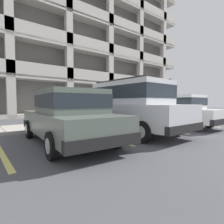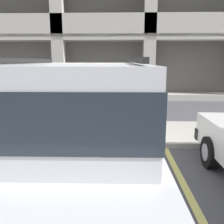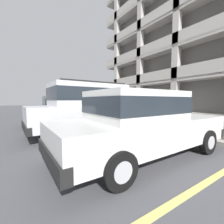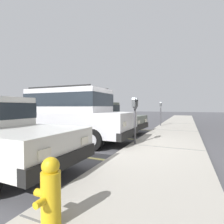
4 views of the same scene
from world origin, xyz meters
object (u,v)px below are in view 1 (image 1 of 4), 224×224
at_px(red_sedan, 68,115).
at_px(parking_meter_near, 95,102).
at_px(dark_hatchback, 175,110).
at_px(silver_suv, 130,105).
at_px(parking_garage, 48,31).
at_px(fire_hydrant, 144,113).

bearing_deg(red_sedan, parking_meter_near, 49.30).
bearing_deg(dark_hatchback, silver_suv, 178.44).
distance_m(dark_hatchback, parking_garage, 17.12).
height_order(parking_meter_near, fire_hydrant, parking_meter_near).
height_order(dark_hatchback, parking_meter_near, parking_meter_near).
distance_m(dark_hatchback, parking_meter_near, 4.05).
relative_size(red_sedan, fire_hydrant, 6.55).
height_order(silver_suv, fire_hydrant, silver_suv).
bearing_deg(silver_suv, fire_hydrant, 34.14).
distance_m(silver_suv, fire_hydrant, 5.02).
bearing_deg(parking_garage, dark_hatchback, -85.74).
distance_m(silver_suv, dark_hatchback, 3.07).
distance_m(dark_hatchback, fire_hydrant, 3.11).
xyz_separation_m(silver_suv, red_sedan, (-2.63, -0.12, -0.27)).
bearing_deg(parking_meter_near, fire_hydrant, 4.14).
xyz_separation_m(parking_meter_near, parking_garage, (1.95, 12.36, 7.80)).
xyz_separation_m(silver_suv, parking_meter_near, (-0.01, 2.54, 0.15)).
bearing_deg(parking_meter_near, silver_suv, -89.71).
xyz_separation_m(red_sedan, dark_hatchback, (5.68, 0.04, 0.00)).
bearing_deg(dark_hatchback, red_sedan, -179.72).
xyz_separation_m(parking_garage, fire_hydrant, (2.15, -12.07, -8.57)).
bearing_deg(fire_hydrant, parking_garage, 100.12).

